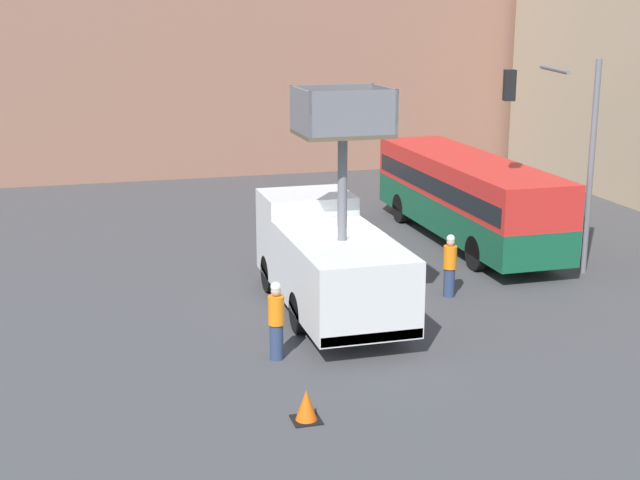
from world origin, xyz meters
TOP-DOWN VIEW (x-y plane):
  - ground_plane at (0.00, 0.00)m, footprint 120.00×120.00m
  - utility_truck at (-0.68, -0.23)m, footprint 2.53×6.98m
  - city_bus at (6.00, 5.72)m, footprint 2.56×10.72m
  - traffic_light_pole at (7.10, 1.46)m, footprint 2.83×2.57m
  - road_worker_near_truck at (-2.75, -3.01)m, footprint 0.38×0.38m
  - road_worker_directing at (3.01, 0.21)m, footprint 0.38×0.38m
  - traffic_cone_near_truck at (-2.90, -6.30)m, footprint 0.57×0.57m

SIDE VIEW (x-z plane):
  - ground_plane at x=0.00m, z-range 0.00..0.00m
  - traffic_cone_near_truck at x=-2.90m, z-range -0.02..0.63m
  - road_worker_directing at x=3.01m, z-range 0.00..1.81m
  - road_worker_near_truck at x=-2.75m, z-range 0.01..1.90m
  - utility_truck at x=-0.68m, z-range -1.48..4.64m
  - city_bus at x=6.00m, z-range 0.28..3.24m
  - traffic_light_pole at x=7.10m, z-range 1.06..7.57m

